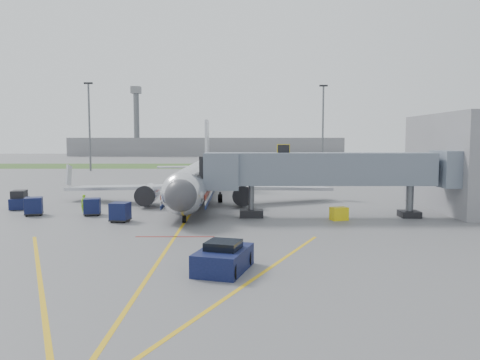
{
  "coord_description": "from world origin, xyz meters",
  "views": [
    {
      "loc": [
        4.94,
        -38.87,
        7.37
      ],
      "look_at": [
        4.93,
        8.81,
        3.2
      ],
      "focal_mm": 35.0,
      "sensor_mm": 36.0,
      "label": 1
    }
  ],
  "objects_px": {
    "belt_loader": "(177,197)",
    "ramp_worker": "(84,204)",
    "baggage_tug": "(19,201)",
    "airliner": "(198,180)",
    "pushback_tug": "(223,258)"
  },
  "relations": [
    {
      "from": "pushback_tug",
      "to": "ramp_worker",
      "type": "height_order",
      "value": "ramp_worker"
    },
    {
      "from": "airliner",
      "to": "belt_loader",
      "type": "bearing_deg",
      "value": 162.34
    },
    {
      "from": "airliner",
      "to": "belt_loader",
      "type": "xyz_separation_m",
      "value": [
        -2.49,
        0.79,
        -2.11
      ]
    },
    {
      "from": "baggage_tug",
      "to": "belt_loader",
      "type": "relative_size",
      "value": 0.67
    },
    {
      "from": "pushback_tug",
      "to": "belt_loader",
      "type": "distance_m",
      "value": 29.89
    },
    {
      "from": "airliner",
      "to": "pushback_tug",
      "type": "distance_m",
      "value": 28.73
    },
    {
      "from": "pushback_tug",
      "to": "belt_loader",
      "type": "relative_size",
      "value": 1.01
    },
    {
      "from": "baggage_tug",
      "to": "belt_loader",
      "type": "bearing_deg",
      "value": 19.74
    },
    {
      "from": "airliner",
      "to": "baggage_tug",
      "type": "height_order",
      "value": "airliner"
    },
    {
      "from": "pushback_tug",
      "to": "ramp_worker",
      "type": "bearing_deg",
      "value": 125.22
    },
    {
      "from": "baggage_tug",
      "to": "ramp_worker",
      "type": "distance_m",
      "value": 8.13
    },
    {
      "from": "baggage_tug",
      "to": "pushback_tug",
      "type": "bearing_deg",
      "value": -46.17
    },
    {
      "from": "baggage_tug",
      "to": "belt_loader",
      "type": "xyz_separation_m",
      "value": [
        16.01,
        5.75,
        -0.34
      ]
    },
    {
      "from": "belt_loader",
      "to": "ramp_worker",
      "type": "relative_size",
      "value": 2.5
    },
    {
      "from": "belt_loader",
      "to": "ramp_worker",
      "type": "distance_m",
      "value": 11.7
    }
  ]
}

